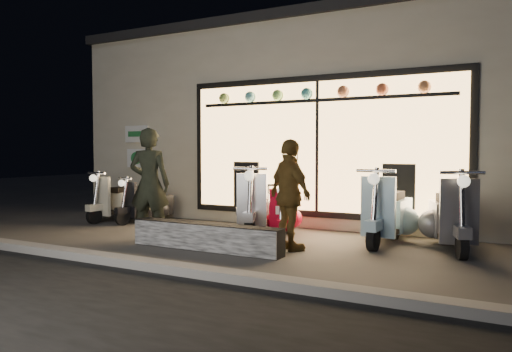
{
  "coord_description": "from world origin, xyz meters",
  "views": [
    {
      "loc": [
        4.19,
        -6.76,
        1.49
      ],
      "look_at": [
        0.22,
        0.6,
        1.05
      ],
      "focal_mm": 35.0,
      "sensor_mm": 36.0,
      "label": 1
    }
  ],
  "objects_px": {
    "graffiti_barrier": "(206,237)",
    "scooter_silver": "(258,206)",
    "scooter_red": "(283,214)",
    "woman": "(290,195)",
    "man": "(149,184)"
  },
  "relations": [
    {
      "from": "graffiti_barrier",
      "to": "scooter_silver",
      "type": "height_order",
      "value": "scooter_silver"
    },
    {
      "from": "scooter_red",
      "to": "woman",
      "type": "xyz_separation_m",
      "value": [
        0.7,
        -1.24,
        0.47
      ]
    },
    {
      "from": "woman",
      "to": "scooter_red",
      "type": "bearing_deg",
      "value": -27.14
    },
    {
      "from": "man",
      "to": "woman",
      "type": "height_order",
      "value": "man"
    },
    {
      "from": "scooter_red",
      "to": "man",
      "type": "height_order",
      "value": "man"
    },
    {
      "from": "woman",
      "to": "graffiti_barrier",
      "type": "bearing_deg",
      "value": 61.0
    },
    {
      "from": "scooter_silver",
      "to": "man",
      "type": "relative_size",
      "value": 0.87
    },
    {
      "from": "scooter_red",
      "to": "woman",
      "type": "relative_size",
      "value": 0.74
    },
    {
      "from": "scooter_silver",
      "to": "scooter_red",
      "type": "relative_size",
      "value": 1.31
    },
    {
      "from": "scooter_red",
      "to": "man",
      "type": "distance_m",
      "value": 2.37
    },
    {
      "from": "woman",
      "to": "man",
      "type": "bearing_deg",
      "value": 39.79
    },
    {
      "from": "graffiti_barrier",
      "to": "scooter_silver",
      "type": "relative_size",
      "value": 1.54
    },
    {
      "from": "scooter_red",
      "to": "man",
      "type": "xyz_separation_m",
      "value": [
        -1.72,
        -1.52,
        0.57
      ]
    },
    {
      "from": "graffiti_barrier",
      "to": "scooter_red",
      "type": "height_order",
      "value": "scooter_red"
    },
    {
      "from": "graffiti_barrier",
      "to": "woman",
      "type": "xyz_separation_m",
      "value": [
        1.1,
        0.58,
        0.62
      ]
    }
  ]
}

